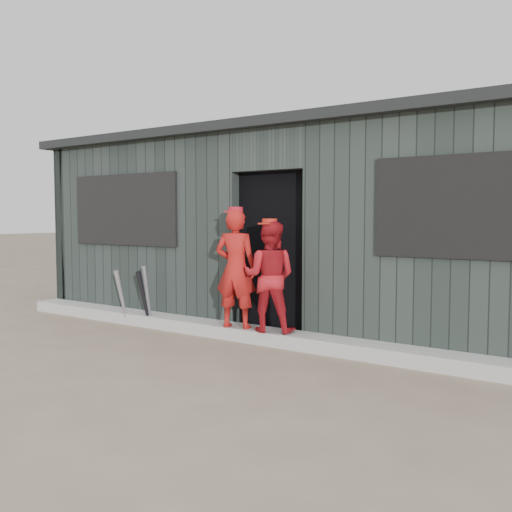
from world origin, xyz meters
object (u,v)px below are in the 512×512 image
Objects in this scene: bat_mid at (148,296)px; player_red_right at (270,276)px; bat_right at (144,299)px; bat_left at (122,297)px; player_grey_back at (321,287)px; dugout at (325,229)px; player_red_left at (236,269)px.

player_red_right reaches higher than bat_mid.
bat_mid is 1.07× the size of bat_right.
player_red_right reaches higher than bat_left.
bat_mid is 1.96m from player_red_right.
player_grey_back is at bearing 17.41° from bat_right.
bat_mid is (0.32, 0.16, 0.03)m from bat_left.
dugout is at bearing 43.37° from bat_left.
player_red_right is (2.25, 0.17, 0.40)m from bat_left.
player_red_left is at bearing -15.05° from player_red_right.
player_grey_back reaches higher than bat_left.
bat_left is 1.01× the size of bat_right.
bat_mid is 1.54m from player_red_left.
player_red_left reaches higher than player_red_right.
player_red_right is 0.15× the size of dugout.
player_red_right is (1.93, 0.01, 0.37)m from bat_mid.
bat_right is at bearing -10.94° from player_red_left.
bat_left is 0.36m from bat_mid.
player_red_left is (1.48, -0.02, 0.44)m from bat_mid.
bat_mid is 0.10× the size of dugout.
bat_left reaches higher than bat_right.
bat_left is at bearing -14.84° from player_red_right.
dugout is (0.23, 1.78, 0.44)m from player_red_left.
dugout is at bearing -111.67° from player_red_left.
bat_mid is at bearing -14.95° from player_red_left.
bat_mid is 2.36m from player_grey_back.
bat_left is at bearing -153.43° from bat_mid.
bat_right is at bearing 16.44° from player_grey_back.
bat_mid is at bearing 13.82° from player_grey_back.
player_red_left is at bearing -0.79° from bat_mid.
player_red_left is 1.85m from dugout.
player_red_left reaches higher than player_grey_back.
player_red_left is at bearing 36.88° from player_grey_back.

